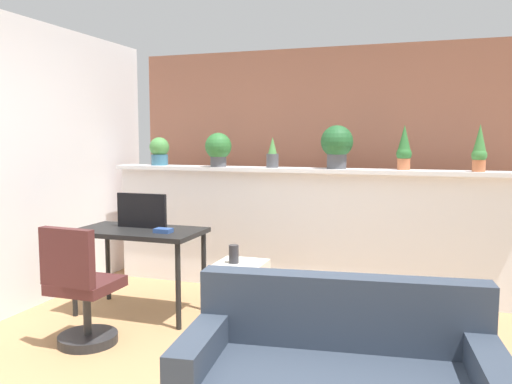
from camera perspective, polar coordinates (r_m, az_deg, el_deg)
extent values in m
plane|color=tan|center=(3.59, -2.17, -19.51)|extent=(12.00, 12.00, 0.00)
cube|color=white|center=(5.25, 5.58, -4.40)|extent=(4.13, 0.16, 1.21)
cube|color=white|center=(5.13, 5.55, 2.39)|extent=(4.13, 0.29, 0.04)
cube|color=#935B47|center=(5.76, 7.00, 2.99)|extent=(4.13, 0.10, 2.50)
cylinder|color=#386B84|center=(5.73, -10.48, 3.47)|extent=(0.18, 0.18, 0.12)
sphere|color=#4C9347|center=(5.73, -10.51, 4.85)|extent=(0.21, 0.21, 0.21)
cylinder|color=#4C4C51|center=(5.38, -4.13, 3.35)|extent=(0.16, 0.16, 0.11)
sphere|color=#2D7033|center=(5.37, -4.14, 5.02)|extent=(0.27, 0.27, 0.27)
cylinder|color=#4C4C51|center=(5.19, 1.81, 3.43)|extent=(0.12, 0.12, 0.14)
cone|color=#4C9347|center=(5.19, 1.82, 5.11)|extent=(0.09, 0.09, 0.17)
cylinder|color=#4C4C51|center=(5.08, 8.80, 3.35)|extent=(0.19, 0.19, 0.14)
sphere|color=#235B2D|center=(5.08, 8.83, 5.48)|extent=(0.31, 0.31, 0.31)
cylinder|color=#C66B42|center=(5.03, 15.82, 2.95)|extent=(0.12, 0.12, 0.11)
sphere|color=#2D7033|center=(5.03, 15.85, 4.02)|extent=(0.14, 0.14, 0.14)
cone|color=#2D7033|center=(5.03, 15.90, 5.72)|extent=(0.12, 0.12, 0.24)
cylinder|color=#C66B42|center=(4.98, 23.15, 2.65)|extent=(0.11, 0.11, 0.10)
sphere|color=#3D843D|center=(4.97, 23.19, 3.71)|extent=(0.13, 0.13, 0.13)
cone|color=#3D843D|center=(4.97, 23.26, 5.43)|extent=(0.11, 0.11, 0.25)
cylinder|color=black|center=(4.83, -19.25, -8.65)|extent=(0.04, 0.04, 0.71)
cylinder|color=black|center=(4.30, -8.50, -10.16)|extent=(0.04, 0.04, 0.71)
cylinder|color=black|center=(5.22, -15.86, -7.45)|extent=(0.04, 0.04, 0.71)
cylinder|color=black|center=(4.74, -5.72, -8.61)|extent=(0.04, 0.04, 0.71)
cube|color=black|center=(4.67, -12.65, -4.23)|extent=(1.10, 0.60, 0.04)
cube|color=black|center=(4.72, -12.37, -2.00)|extent=(0.47, 0.04, 0.31)
cylinder|color=#262628|center=(4.28, -17.86, -15.00)|extent=(0.44, 0.44, 0.07)
cylinder|color=#333333|center=(4.21, -17.96, -12.39)|extent=(0.06, 0.06, 0.34)
cube|color=#4C2323|center=(4.15, -18.05, -9.64)|extent=(0.44, 0.44, 0.08)
cube|color=#4C2323|center=(3.95, -19.95, -6.75)|extent=(0.44, 0.10, 0.42)
cube|color=silver|center=(4.50, -1.66, -10.78)|extent=(0.40, 0.40, 0.50)
cube|color=black|center=(4.33, -2.55, -11.47)|extent=(0.28, 0.04, 0.28)
cylinder|color=#2D2D33|center=(4.39, -2.44, -6.78)|extent=(0.08, 0.08, 0.15)
cube|color=#2D4C8C|center=(4.46, -10.09, -4.16)|extent=(0.14, 0.10, 0.04)
cube|color=#333D4C|center=(2.96, 9.31, -12.74)|extent=(1.57, 0.34, 0.40)
cube|color=#333D4C|center=(2.84, -5.87, -16.11)|extent=(0.25, 0.77, 0.16)
cube|color=#333D4C|center=(2.79, 24.18, -17.08)|extent=(0.25, 0.77, 0.16)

